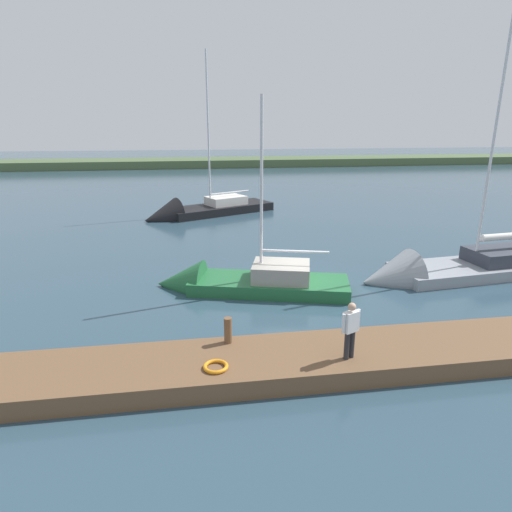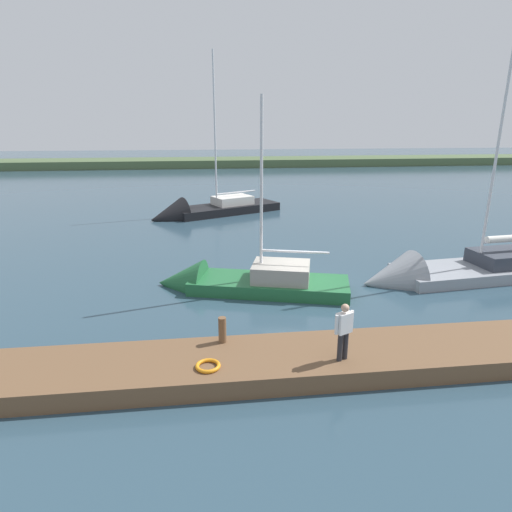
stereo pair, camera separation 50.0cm
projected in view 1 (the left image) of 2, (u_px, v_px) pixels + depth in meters
ground_plane at (298, 291)px, 17.75m from camera, size 200.00×200.00×0.00m
far_shoreline at (216, 166)px, 69.23m from camera, size 180.00×8.00×2.40m
dock_pier at (347, 357)px, 12.24m from camera, size 22.00×2.42×0.55m
mooring_post_near at (228, 330)px, 12.38m from camera, size 0.23×0.23×0.77m
life_ring_buoy at (216, 367)px, 11.15m from camera, size 0.66×0.66×0.10m
sailboat_outer_mooring at (196, 213)px, 32.08m from camera, size 10.32×6.90×12.74m
sailboat_inner_slip at (236, 285)px, 17.87m from camera, size 8.22×4.18×8.60m
sailboat_mid_channel at (449, 272)px, 19.36m from camera, size 10.91×3.64×12.02m
person_on_dock at (351, 327)px, 11.39m from camera, size 0.57×0.38×1.61m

